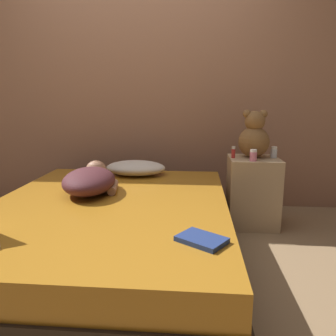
{
  "coord_description": "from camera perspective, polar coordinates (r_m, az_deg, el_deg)",
  "views": [
    {
      "loc": [
        0.55,
        -1.99,
        1.06
      ],
      "look_at": [
        0.36,
        0.25,
        0.58
      ],
      "focal_mm": 35.0,
      "sensor_mm": 36.0,
      "label": 1
    }
  ],
  "objects": [
    {
      "name": "ground_plane",
      "position": [
        2.32,
        -9.85,
        -15.35
      ],
      "size": [
        12.0,
        12.0,
        0.0
      ],
      "primitive_type": "plane",
      "color": "#937551"
    },
    {
      "name": "wall_back",
      "position": [
        3.31,
        -4.99,
        16.16
      ],
      "size": [
        8.0,
        0.06,
        2.6
      ],
      "color": "#996B51",
      "rests_on": "ground_plane"
    },
    {
      "name": "bed",
      "position": [
        2.23,
        -10.04,
        -10.81
      ],
      "size": [
        1.55,
        1.97,
        0.4
      ],
      "color": "#2D2319",
      "rests_on": "ground_plane"
    },
    {
      "name": "nightstand",
      "position": [
        2.85,
        14.49,
        -4.01
      ],
      "size": [
        0.4,
        0.39,
        0.58
      ],
      "color": "tan",
      "rests_on": "ground_plane"
    },
    {
      "name": "pillow",
      "position": [
        2.87,
        -5.65,
        0.02
      ],
      "size": [
        0.52,
        0.35,
        0.13
      ],
      "color": "beige",
      "rests_on": "bed"
    },
    {
      "name": "person_lying",
      "position": [
        2.42,
        -13.32,
        -1.97
      ],
      "size": [
        0.44,
        0.72,
        0.17
      ],
      "rotation": [
        0.0,
        0.0,
        0.16
      ],
      "color": "#4C2328",
      "rests_on": "bed"
    },
    {
      "name": "teddy_bear",
      "position": [
        2.8,
        14.75,
        5.26
      ],
      "size": [
        0.25,
        0.25,
        0.39
      ],
      "color": "brown",
      "rests_on": "nightstand"
    },
    {
      "name": "bottle_red",
      "position": [
        2.74,
        11.31,
        2.7
      ],
      "size": [
        0.03,
        0.03,
        0.1
      ],
      "color": "#B72D2D",
      "rests_on": "nightstand"
    },
    {
      "name": "bottle_clear",
      "position": [
        2.83,
        17.96,
        2.62
      ],
      "size": [
        0.05,
        0.05,
        0.09
      ],
      "color": "silver",
      "rests_on": "nightstand"
    },
    {
      "name": "bottle_pink",
      "position": [
        2.64,
        14.63,
        2.14
      ],
      "size": [
        0.06,
        0.06,
        0.09
      ],
      "color": "pink",
      "rests_on": "nightstand"
    },
    {
      "name": "book",
      "position": [
        1.57,
        5.88,
        -12.27
      ],
      "size": [
        0.26,
        0.25,
        0.02
      ],
      "rotation": [
        0.0,
        0.0,
        -0.6
      ],
      "color": "navy",
      "rests_on": "bed"
    }
  ]
}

